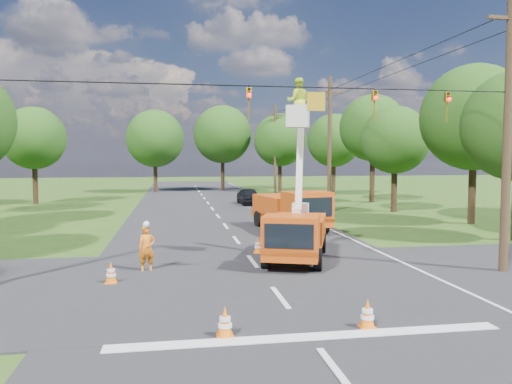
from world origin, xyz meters
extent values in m
plane|color=#2C4A16|center=(0.00, 20.00, 0.00)|extent=(140.00, 140.00, 0.00)
cube|color=black|center=(0.00, 20.00, 0.00)|extent=(12.00, 100.00, 0.06)
cube|color=black|center=(0.00, 2.00, 0.00)|extent=(56.00, 10.00, 0.07)
cube|color=silver|center=(0.00, -3.20, 0.00)|extent=(9.00, 0.45, 0.02)
cube|color=silver|center=(5.60, 20.00, 0.00)|extent=(0.12, 90.00, 0.02)
cube|color=red|center=(1.76, 5.12, 0.64)|extent=(3.63, 5.67, 0.40)
cube|color=red|center=(1.12, 3.32, 1.33)|extent=(2.35, 2.08, 1.33)
cube|color=black|center=(0.86, 2.61, 1.38)|extent=(1.61, 0.62, 0.84)
cube|color=red|center=(2.00, 5.78, 1.20)|extent=(3.07, 3.79, 0.89)
cylinder|color=black|center=(0.32, 3.84, 0.41)|extent=(0.54, 0.86, 0.82)
cylinder|color=black|center=(2.07, 3.21, 0.41)|extent=(0.54, 0.86, 0.82)
cylinder|color=black|center=(1.45, 7.02, 0.41)|extent=(0.54, 0.86, 0.82)
cylinder|color=black|center=(3.21, 6.39, 0.41)|extent=(0.54, 0.86, 0.82)
cube|color=silver|center=(2.33, 6.70, 1.86)|extent=(0.85, 0.85, 0.49)
cube|color=silver|center=(2.17, 6.24, 3.82)|extent=(0.63, 1.20, 3.85)
cube|color=silver|center=(1.85, 5.37, 5.64)|extent=(1.08, 1.08, 0.84)
imported|color=#C6E526|center=(1.85, 5.37, 6.23)|extent=(0.99, 0.83, 1.81)
cube|color=red|center=(3.35, 13.06, 0.73)|extent=(3.36, 6.41, 0.46)
cube|color=red|center=(3.77, 10.92, 1.52)|extent=(2.52, 2.12, 1.52)
cube|color=black|center=(3.94, 10.08, 1.57)|extent=(1.90, 0.43, 0.96)
cube|color=red|center=(3.20, 13.86, 1.37)|extent=(3.06, 4.14, 1.01)
cylinder|color=black|center=(2.68, 10.97, 0.47)|extent=(0.50, 0.98, 0.93)
cylinder|color=black|center=(4.77, 11.38, 0.47)|extent=(0.50, 0.98, 0.93)
cylinder|color=black|center=(1.94, 14.75, 0.47)|extent=(0.50, 0.98, 0.93)
cylinder|color=black|center=(4.03, 15.16, 0.47)|extent=(0.50, 0.98, 0.93)
imported|color=orange|center=(-3.94, 4.16, 0.83)|extent=(0.67, 0.51, 1.65)
imported|color=black|center=(3.43, 28.48, 0.70)|extent=(1.88, 4.19, 1.40)
cone|color=orange|center=(-1.88, -2.82, 0.38)|extent=(0.36, 0.36, 0.70)
cube|color=orange|center=(-1.88, -2.82, 0.04)|extent=(0.38, 0.38, 0.04)
cylinder|color=white|center=(-1.88, -2.82, 0.44)|extent=(0.26, 0.26, 0.09)
cylinder|color=white|center=(-1.88, -2.82, 0.29)|extent=(0.31, 0.31, 0.09)
cone|color=orange|center=(1.50, -2.79, 0.38)|extent=(0.36, 0.36, 0.70)
cube|color=orange|center=(1.50, -2.79, 0.04)|extent=(0.38, 0.38, 0.04)
cylinder|color=white|center=(1.50, -2.79, 0.44)|extent=(0.26, 0.26, 0.09)
cylinder|color=white|center=(1.50, -2.79, 0.29)|extent=(0.31, 0.31, 0.09)
cone|color=orange|center=(0.51, 6.71, 0.38)|extent=(0.36, 0.36, 0.70)
cube|color=orange|center=(0.51, 6.71, 0.04)|extent=(0.38, 0.38, 0.04)
cylinder|color=white|center=(0.51, 6.71, 0.44)|extent=(0.26, 0.26, 0.09)
cylinder|color=white|center=(0.51, 6.71, 0.29)|extent=(0.31, 0.31, 0.09)
cone|color=orange|center=(2.70, 11.75, 0.38)|extent=(0.36, 0.36, 0.70)
cube|color=orange|center=(2.70, 11.75, 0.04)|extent=(0.38, 0.38, 0.04)
cylinder|color=white|center=(2.70, 11.75, 0.44)|extent=(0.26, 0.26, 0.09)
cylinder|color=white|center=(2.70, 11.75, 0.29)|extent=(0.31, 0.31, 0.09)
cone|color=orange|center=(-4.99, 2.54, 0.38)|extent=(0.36, 0.36, 0.70)
cube|color=orange|center=(-4.99, 2.54, 0.04)|extent=(0.38, 0.38, 0.04)
cylinder|color=white|center=(-4.99, 2.54, 0.44)|extent=(0.26, 0.26, 0.09)
cylinder|color=white|center=(-4.99, 2.54, 0.29)|extent=(0.31, 0.31, 0.09)
cone|color=orange|center=(3.37, 15.63, 0.38)|extent=(0.36, 0.36, 0.70)
cube|color=orange|center=(3.37, 15.63, 0.04)|extent=(0.38, 0.38, 0.04)
cylinder|color=white|center=(3.37, 15.63, 0.44)|extent=(0.26, 0.26, 0.09)
cylinder|color=white|center=(3.37, 15.63, 0.29)|extent=(0.31, 0.31, 0.09)
cylinder|color=#4C3823|center=(8.50, 2.00, 5.00)|extent=(0.30, 0.30, 10.00)
cube|color=#4C3823|center=(8.50, 2.00, 8.80)|extent=(1.80, 0.12, 0.12)
cylinder|color=#4C3823|center=(8.50, 22.00, 5.00)|extent=(0.30, 0.30, 10.00)
cube|color=#4C3823|center=(8.50, 22.00, 8.80)|extent=(1.80, 0.12, 0.12)
cylinder|color=#4C3823|center=(8.50, 42.00, 5.00)|extent=(0.30, 0.30, 10.00)
cube|color=#4C3823|center=(8.50, 42.00, 8.80)|extent=(1.80, 0.12, 0.12)
cylinder|color=black|center=(-0.50, 2.00, 6.30)|extent=(18.00, 0.04, 0.04)
cube|color=#B38615|center=(1.60, 2.00, 5.85)|extent=(0.60, 0.05, 0.60)
imported|color=#B38615|center=(-0.60, 2.00, 5.75)|extent=(0.16, 0.20, 1.00)
sphere|color=#FF0C0C|center=(-0.60, 1.88, 6.00)|extent=(0.14, 0.14, 0.14)
imported|color=#B38615|center=(3.60, 2.00, 5.75)|extent=(0.16, 0.20, 1.00)
sphere|color=#FF0C0C|center=(3.60, 1.88, 6.00)|extent=(0.14, 0.14, 0.14)
imported|color=#B38615|center=(6.20, 2.00, 5.75)|extent=(0.16, 0.20, 1.00)
sphere|color=#FF0C0C|center=(6.20, 1.88, 6.00)|extent=(0.14, 0.14, 0.14)
cylinder|color=#382616|center=(-14.80, 32.00, 2.02)|extent=(0.44, 0.44, 4.05)
sphere|color=#204B14|center=(-14.80, 32.00, 5.70)|extent=(5.40, 5.40, 5.40)
cylinder|color=#382616|center=(15.00, 14.00, 2.29)|extent=(0.44, 0.44, 4.58)
sphere|color=#204B14|center=(15.00, 14.00, 6.45)|extent=(6.40, 6.40, 6.40)
cylinder|color=#382616|center=(13.20, 21.00, 1.89)|extent=(0.44, 0.44, 3.78)
sphere|color=#204B14|center=(13.20, 21.00, 5.33)|extent=(5.00, 5.00, 5.00)
cylinder|color=#382616|center=(14.80, 29.00, 2.38)|extent=(0.44, 0.44, 4.75)
sphere|color=#204B14|center=(14.80, 29.00, 6.70)|extent=(6.00, 6.00, 6.00)
cylinder|color=#382616|center=(13.80, 37.00, 2.07)|extent=(0.44, 0.44, 4.14)
sphere|color=#204B14|center=(13.80, 37.00, 5.83)|extent=(5.60, 5.60, 5.60)
cylinder|color=#382616|center=(-5.00, 45.00, 2.20)|extent=(0.44, 0.44, 4.40)
sphere|color=#204B14|center=(-5.00, 45.00, 6.20)|extent=(6.60, 6.60, 6.60)
cylinder|color=#382616|center=(3.00, 47.00, 2.42)|extent=(0.44, 0.44, 4.84)
sphere|color=#204B14|center=(3.00, 47.00, 6.82)|extent=(7.00, 7.00, 7.00)
cylinder|color=#382616|center=(9.50, 44.00, 2.16)|extent=(0.44, 0.44, 4.31)
sphere|color=#204B14|center=(9.50, 44.00, 6.08)|extent=(6.20, 6.20, 6.20)
camera|label=1|loc=(-2.99, -13.73, 4.05)|focal=35.00mm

